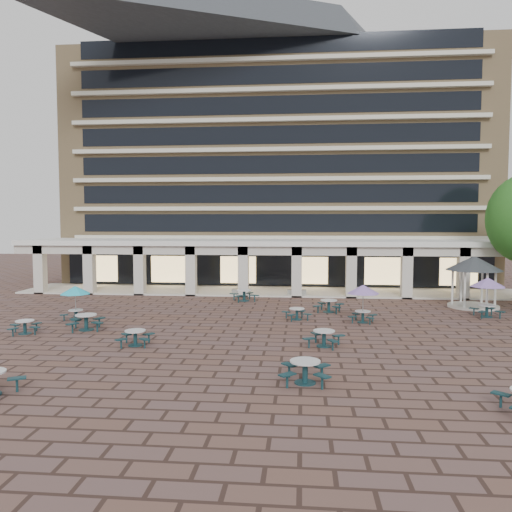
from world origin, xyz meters
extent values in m
plane|color=brown|center=(0.00, 0.00, 0.00)|extent=(120.00, 120.00, 0.00)
cube|color=tan|center=(0.00, 25.50, 11.00)|extent=(40.00, 15.00, 22.00)
cube|color=beige|center=(0.00, 17.75, 4.50)|extent=(36.80, 0.50, 0.35)
cube|color=black|center=(0.00, 17.98, 5.80)|extent=(35.20, 0.05, 1.60)
cube|color=beige|center=(0.00, 17.75, 7.10)|extent=(36.80, 0.50, 0.35)
cube|color=black|center=(0.00, 17.98, 8.40)|extent=(35.20, 0.05, 1.60)
cube|color=beige|center=(0.00, 17.75, 9.70)|extent=(36.80, 0.50, 0.35)
cube|color=black|center=(0.00, 17.98, 11.00)|extent=(35.20, 0.05, 1.60)
cube|color=beige|center=(0.00, 17.75, 12.30)|extent=(36.80, 0.50, 0.35)
cube|color=black|center=(0.00, 17.98, 13.60)|extent=(35.20, 0.05, 1.60)
cube|color=beige|center=(0.00, 17.75, 14.90)|extent=(36.80, 0.50, 0.35)
cube|color=black|center=(0.00, 17.98, 16.20)|extent=(35.20, 0.05, 1.60)
cube|color=beige|center=(0.00, 17.75, 17.50)|extent=(36.80, 0.50, 0.35)
cube|color=black|center=(0.00, 17.98, 18.80)|extent=(35.20, 0.05, 1.60)
cube|color=beige|center=(0.00, 17.75, 20.10)|extent=(36.80, 0.50, 0.35)
cube|color=black|center=(0.00, 17.98, 21.40)|extent=(35.20, 0.05, 1.60)
cube|color=white|center=(0.00, 15.00, 4.20)|extent=(42.00, 6.60, 0.40)
cube|color=beige|center=(0.00, 12.15, 3.75)|extent=(42.00, 0.30, 0.90)
cube|color=black|center=(0.00, 17.70, 1.80)|extent=(38.00, 0.15, 3.20)
cube|color=beige|center=(0.00, 15.00, 0.06)|extent=(42.00, 6.00, 0.12)
cube|color=beige|center=(-19.00, 12.40, 2.00)|extent=(0.80, 0.80, 4.00)
cube|color=beige|center=(-14.78, 12.40, 2.00)|extent=(0.80, 0.80, 4.00)
cube|color=beige|center=(-10.56, 12.40, 2.00)|extent=(0.80, 0.80, 4.00)
cube|color=beige|center=(-6.33, 12.40, 2.00)|extent=(0.80, 0.80, 4.00)
cube|color=beige|center=(-2.11, 12.40, 2.00)|extent=(0.80, 0.80, 4.00)
cube|color=beige|center=(2.11, 12.40, 2.00)|extent=(0.80, 0.80, 4.00)
cube|color=beige|center=(6.33, 12.40, 2.00)|extent=(0.80, 0.80, 4.00)
cube|color=beige|center=(10.56, 12.40, 2.00)|extent=(0.80, 0.80, 4.00)
cube|color=beige|center=(14.78, 12.40, 2.00)|extent=(0.80, 0.80, 4.00)
cube|color=#FFD88C|center=(-16.00, 17.55, 1.60)|extent=(3.20, 0.08, 2.40)
cube|color=#FFD88C|center=(-9.60, 17.55, 1.60)|extent=(3.20, 0.08, 2.40)
cube|color=#FFD88C|center=(-3.20, 17.55, 1.60)|extent=(3.20, 0.08, 2.40)
cube|color=#FFD88C|center=(3.20, 17.55, 1.60)|extent=(3.20, 0.08, 2.40)
cube|color=#FFD88C|center=(9.60, 17.55, 1.60)|extent=(3.20, 0.08, 2.40)
cube|color=#FFD88C|center=(16.00, 17.55, 1.60)|extent=(3.20, 0.08, 2.40)
cylinder|color=#13353A|center=(-12.09, -1.87, 0.02)|extent=(0.66, 0.66, 0.04)
cylinder|color=#13353A|center=(-12.09, -1.87, 0.31)|extent=(0.17, 0.17, 0.62)
cylinder|color=silver|center=(-12.09, -1.87, 0.69)|extent=(0.94, 0.94, 0.05)
cube|color=#13353A|center=(-11.84, -1.18, 0.42)|extent=(0.43, 0.58, 0.05)
cylinder|color=#13353A|center=(-11.84, -1.18, 0.20)|extent=(0.08, 0.08, 0.40)
cube|color=#13353A|center=(-12.79, -1.62, 0.42)|extent=(0.58, 0.43, 0.05)
cylinder|color=#13353A|center=(-12.79, -1.62, 0.20)|extent=(0.08, 0.08, 0.40)
cube|color=#13353A|center=(-12.35, -2.56, 0.42)|extent=(0.43, 0.58, 0.05)
cylinder|color=#13353A|center=(-12.35, -2.56, 0.20)|extent=(0.08, 0.08, 0.40)
cube|color=#13353A|center=(-11.40, -2.13, 0.42)|extent=(0.58, 0.43, 0.05)
cylinder|color=#13353A|center=(-11.40, -2.13, 0.20)|extent=(0.08, 0.08, 0.40)
cube|color=#13353A|center=(-7.37, -10.50, 0.48)|extent=(0.68, 0.56, 0.06)
cylinder|color=#13353A|center=(-7.37, -10.50, 0.23)|extent=(0.09, 0.09, 0.46)
cylinder|color=#13353A|center=(2.66, -8.63, 0.02)|extent=(0.79, 0.79, 0.05)
cylinder|color=#13353A|center=(2.66, -8.63, 0.37)|extent=(0.20, 0.20, 0.74)
cylinder|color=silver|center=(2.66, -8.63, 0.82)|extent=(1.13, 1.13, 0.06)
cube|color=#13353A|center=(3.30, -8.03, 0.50)|extent=(0.67, 0.65, 0.06)
cylinder|color=#13353A|center=(3.30, -8.03, 0.24)|extent=(0.09, 0.09, 0.47)
cube|color=#13353A|center=(2.06, -7.99, 0.50)|extent=(0.65, 0.67, 0.06)
cylinder|color=#13353A|center=(2.06, -7.99, 0.24)|extent=(0.09, 0.09, 0.47)
cube|color=#13353A|center=(2.02, -9.23, 0.50)|extent=(0.67, 0.65, 0.06)
cylinder|color=#13353A|center=(2.02, -9.23, 0.24)|extent=(0.09, 0.09, 0.47)
cube|color=#13353A|center=(3.26, -9.27, 0.50)|extent=(0.65, 0.67, 0.06)
cylinder|color=#13353A|center=(3.26, -9.27, 0.24)|extent=(0.09, 0.09, 0.47)
cube|color=#13353A|center=(8.89, -10.46, 0.45)|extent=(0.61, 0.59, 0.05)
cylinder|color=#13353A|center=(8.89, -10.46, 0.21)|extent=(0.08, 0.08, 0.43)
cylinder|color=#13353A|center=(-11.01, 1.81, 0.02)|extent=(0.60, 0.60, 0.03)
cylinder|color=#13353A|center=(-11.01, 1.81, 0.28)|extent=(0.15, 0.15, 0.56)
cylinder|color=silver|center=(-11.01, 1.81, 0.62)|extent=(0.85, 0.85, 0.04)
cube|color=#13353A|center=(-10.41, 2.09, 0.38)|extent=(0.53, 0.41, 0.04)
cylinder|color=#13353A|center=(-10.41, 2.09, 0.18)|extent=(0.07, 0.07, 0.36)
cube|color=#13353A|center=(-11.29, 2.41, 0.38)|extent=(0.41, 0.53, 0.04)
cylinder|color=#13353A|center=(-11.29, 2.41, 0.18)|extent=(0.07, 0.07, 0.36)
cube|color=#13353A|center=(-11.62, 1.53, 0.38)|extent=(0.53, 0.41, 0.04)
cylinder|color=#13353A|center=(-11.62, 1.53, 0.18)|extent=(0.07, 0.07, 0.36)
cube|color=#13353A|center=(-10.73, 1.20, 0.38)|extent=(0.41, 0.53, 0.04)
cylinder|color=#13353A|center=(-10.73, 1.20, 0.18)|extent=(0.07, 0.07, 0.36)
cylinder|color=gray|center=(-11.01, 1.81, 1.02)|extent=(0.04, 0.04, 2.05)
cone|color=#23B4D1|center=(-11.01, 1.81, 1.84)|extent=(1.79, 1.79, 0.47)
cylinder|color=#13353A|center=(-5.42, -3.79, 0.02)|extent=(0.69, 0.69, 0.04)
cylinder|color=#13353A|center=(-5.42, -3.79, 0.33)|extent=(0.18, 0.18, 0.65)
cylinder|color=silver|center=(-5.42, -3.79, 0.72)|extent=(0.99, 0.99, 0.05)
cube|color=#13353A|center=(-4.94, -3.18, 0.44)|extent=(0.55, 0.60, 0.05)
cylinder|color=#13353A|center=(-4.94, -3.18, 0.21)|extent=(0.08, 0.08, 0.42)
cube|color=#13353A|center=(-6.03, -3.32, 0.44)|extent=(0.60, 0.55, 0.05)
cylinder|color=#13353A|center=(-6.03, -3.32, 0.21)|extent=(0.08, 0.08, 0.42)
cube|color=#13353A|center=(-5.89, -4.40, 0.44)|extent=(0.55, 0.60, 0.05)
cylinder|color=#13353A|center=(-5.89, -4.40, 0.21)|extent=(0.08, 0.08, 0.42)
cube|color=#13353A|center=(-4.81, -4.26, 0.44)|extent=(0.60, 0.55, 0.05)
cylinder|color=#13353A|center=(-4.81, -4.26, 0.21)|extent=(0.08, 0.08, 0.42)
cylinder|color=#13353A|center=(6.11, 2.78, 0.02)|extent=(0.64, 0.64, 0.04)
cylinder|color=#13353A|center=(6.11, 2.78, 0.30)|extent=(0.16, 0.16, 0.60)
cylinder|color=silver|center=(6.11, 2.78, 0.67)|extent=(0.92, 0.92, 0.05)
cube|color=#13353A|center=(6.74, 3.11, 0.40)|extent=(0.56, 0.46, 0.05)
cylinder|color=#13353A|center=(6.74, 3.11, 0.19)|extent=(0.07, 0.07, 0.38)
cube|color=#13353A|center=(5.77, 3.41, 0.40)|extent=(0.46, 0.56, 0.05)
cylinder|color=#13353A|center=(5.77, 3.41, 0.19)|extent=(0.07, 0.07, 0.38)
cube|color=#13353A|center=(5.48, 2.44, 0.40)|extent=(0.56, 0.46, 0.05)
cylinder|color=#13353A|center=(5.48, 2.44, 0.19)|extent=(0.07, 0.07, 0.38)
cube|color=#13353A|center=(6.44, 2.15, 0.40)|extent=(0.46, 0.56, 0.05)
cylinder|color=#13353A|center=(6.44, 2.15, 0.19)|extent=(0.07, 0.07, 0.38)
cylinder|color=gray|center=(6.11, 2.78, 1.10)|extent=(0.05, 0.05, 2.20)
cone|color=#8F6ABD|center=(6.11, 2.78, 1.97)|extent=(1.92, 1.92, 0.50)
cylinder|color=#13353A|center=(3.59, -3.12, 0.02)|extent=(0.72, 0.72, 0.04)
cylinder|color=#13353A|center=(3.59, -3.12, 0.34)|extent=(0.19, 0.19, 0.68)
cylinder|color=silver|center=(3.59, -3.12, 0.75)|extent=(1.03, 1.03, 0.05)
cube|color=#13353A|center=(4.31, -2.75, 0.45)|extent=(0.64, 0.52, 0.05)
cylinder|color=#13353A|center=(4.31, -2.75, 0.22)|extent=(0.08, 0.08, 0.43)
cube|color=#13353A|center=(3.22, -2.40, 0.45)|extent=(0.52, 0.64, 0.05)
cylinder|color=#13353A|center=(3.22, -2.40, 0.22)|extent=(0.08, 0.08, 0.43)
cube|color=#13353A|center=(2.88, -3.49, 0.45)|extent=(0.64, 0.52, 0.05)
cylinder|color=#13353A|center=(2.88, -3.49, 0.22)|extent=(0.08, 0.08, 0.43)
cube|color=#13353A|center=(3.96, -3.83, 0.45)|extent=(0.52, 0.64, 0.05)
cylinder|color=#13353A|center=(3.96, -3.83, 0.22)|extent=(0.08, 0.08, 0.43)
cylinder|color=#13353A|center=(-9.24, -0.71, 0.02)|extent=(0.80, 0.80, 0.05)
cylinder|color=#13353A|center=(-9.24, -0.71, 0.38)|extent=(0.21, 0.21, 0.76)
cylinder|color=silver|center=(-9.24, -0.71, 0.84)|extent=(1.15, 1.15, 0.06)
cube|color=#13353A|center=(-8.83, 0.09, 0.50)|extent=(0.57, 0.71, 0.06)
cylinder|color=#13353A|center=(-8.83, 0.09, 0.24)|extent=(0.09, 0.09, 0.48)
cube|color=#13353A|center=(-10.03, -0.30, 0.50)|extent=(0.71, 0.57, 0.06)
cylinder|color=#13353A|center=(-10.03, -0.30, 0.24)|extent=(0.09, 0.09, 0.48)
cube|color=#13353A|center=(-9.64, -1.51, 0.50)|extent=(0.57, 0.71, 0.06)
cylinder|color=#13353A|center=(-9.64, -1.51, 0.24)|extent=(0.09, 0.09, 0.48)
cube|color=#13353A|center=(-8.44, -1.12, 0.50)|extent=(0.71, 0.57, 0.06)
cylinder|color=#13353A|center=(-8.44, -1.12, 0.24)|extent=(0.09, 0.09, 0.48)
cylinder|color=#13353A|center=(2.23, 3.28, 0.02)|extent=(0.65, 0.65, 0.04)
cylinder|color=#13353A|center=(2.23, 3.28, 0.30)|extent=(0.17, 0.17, 0.61)
cylinder|color=silver|center=(2.23, 3.28, 0.67)|extent=(0.92, 0.92, 0.05)
cube|color=#13353A|center=(2.54, 3.93, 0.41)|extent=(0.45, 0.57, 0.05)
cylinder|color=#13353A|center=(2.54, 3.93, 0.19)|extent=(0.07, 0.07, 0.39)
cube|color=#13353A|center=(1.58, 3.59, 0.41)|extent=(0.57, 0.45, 0.05)
cylinder|color=#13353A|center=(1.58, 3.59, 0.19)|extent=(0.07, 0.07, 0.39)
cube|color=#13353A|center=(1.92, 2.63, 0.41)|extent=(0.45, 0.57, 0.05)
cylinder|color=#13353A|center=(1.92, 2.63, 0.19)|extent=(0.07, 0.07, 0.39)
cube|color=#13353A|center=(2.88, 2.96, 0.41)|extent=(0.57, 0.45, 0.05)
cylinder|color=#13353A|center=(2.88, 2.96, 0.19)|extent=(0.07, 0.07, 0.39)
cylinder|color=#13353A|center=(4.29, 5.97, 0.02)|extent=(0.75, 0.75, 0.04)
cylinder|color=#13353A|center=(4.29, 5.97, 0.36)|extent=(0.19, 0.19, 0.71)
cylinder|color=silver|center=(4.29, 5.97, 0.79)|extent=(1.08, 1.08, 0.05)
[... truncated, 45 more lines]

